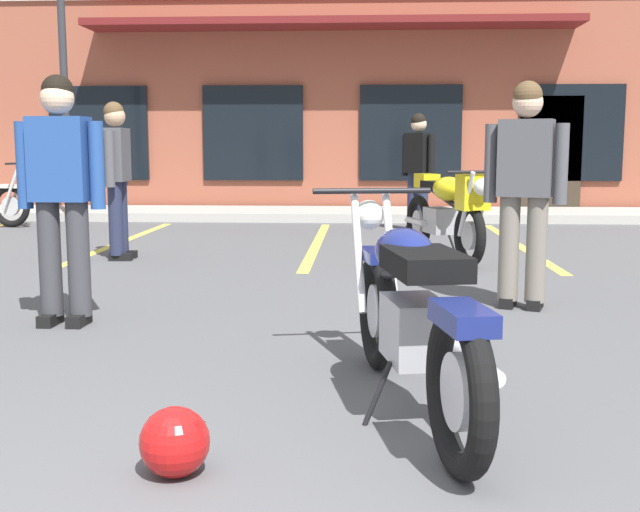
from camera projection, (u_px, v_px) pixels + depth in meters
ground_plane at (279, 322)px, 5.48m from camera, size 80.00×80.00×0.00m
sidewalk_kerb at (329, 214)px, 13.48m from camera, size 22.00×1.80×0.14m
brick_storefront_building at (337, 107)px, 16.88m from camera, size 14.21×6.39×4.11m
painted_stall_lines at (317, 243)px, 9.93m from camera, size 10.10×4.80×0.01m
motorcycle_foreground_classic at (410, 311)px, 3.58m from camera, size 0.80×2.09×0.98m
motorcycle_black_cruiser at (446, 210)px, 8.48m from camera, size 0.95×2.06×0.98m
person_in_black_shirt at (61, 185)px, 5.28m from camera, size 0.60×0.28×1.68m
person_in_shorts_foreground at (525, 181)px, 5.79m from camera, size 0.60×0.37×1.68m
person_by_back_row at (418, 165)px, 11.19m from camera, size 0.48×0.51×1.68m
person_near_building at (117, 171)px, 8.39m from camera, size 0.28×0.60×1.68m
helmet_on_pavement at (175, 442)px, 2.89m from camera, size 0.26×0.26×0.26m
parking_lot_lamp_post at (59, 23)px, 12.09m from camera, size 0.24×0.76×4.73m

